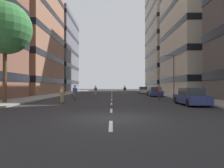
{
  "coord_description": "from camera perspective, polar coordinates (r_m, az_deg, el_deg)",
  "views": [
    {
      "loc": [
        0.05,
        -10.12,
        1.7
      ],
      "look_at": [
        0.0,
        24.77,
        2.05
      ],
      "focal_mm": 30.47,
      "sensor_mm": 36.0,
      "label": 1
    }
  ],
  "objects": [
    {
      "name": "sidewalk_left",
      "position": [
        37.96,
        -15.63,
        -3.01
      ],
      "size": [
        3.94,
        64.49,
        0.14
      ],
      "primitive_type": "cube",
      "color": "gray",
      "rests_on": "ground_plane"
    },
    {
      "name": "building_right_mid",
      "position": [
        45.74,
        27.97,
        13.23
      ],
      "size": [
        17.51,
        17.61,
        24.94
      ],
      "color": "#BCB29E",
      "rests_on": "ground_plane"
    },
    {
      "name": "skater_2",
      "position": [
        23.67,
        14.2,
        -2.21
      ],
      "size": [
        0.54,
        0.91,
        1.78
      ],
      "color": "brown",
      "rests_on": "ground_plane"
    },
    {
      "name": "skater_3",
      "position": [
        19.55,
        -14.66,
        -2.56
      ],
      "size": [
        0.53,
        0.9,
        1.78
      ],
      "color": "brown",
      "rests_on": "ground_plane"
    },
    {
      "name": "parked_car_near",
      "position": [
        31.93,
        12.75,
        -2.35
      ],
      "size": [
        1.82,
        4.4,
        1.52
      ],
      "color": "navy",
      "rests_on": "ground_plane"
    },
    {
      "name": "lane_markings",
      "position": [
        33.16,
        -0.0,
        -3.5
      ],
      "size": [
        0.16,
        52.2,
        0.01
      ],
      "color": "silver",
      "rests_on": "ground_plane"
    },
    {
      "name": "skater_0",
      "position": [
        30.0,
        -11.13,
        -1.87
      ],
      "size": [
        0.57,
        0.92,
        1.78
      ],
      "color": "brown",
      "rests_on": "ground_plane"
    },
    {
      "name": "streetlamp_right",
      "position": [
        31.48,
        17.5,
        3.9
      ],
      "size": [
        2.13,
        0.3,
        6.5
      ],
      "color": "#3F3F44",
      "rests_on": "sidewalk_right"
    },
    {
      "name": "skater_5",
      "position": [
        34.55,
        -4.86,
        -1.7
      ],
      "size": [
        0.56,
        0.92,
        1.78
      ],
      "color": "brown",
      "rests_on": "ground_plane"
    },
    {
      "name": "ground_plane",
      "position": [
        33.62,
        -0.0,
        -3.47
      ],
      "size": [
        140.71,
        140.71,
        0.0
      ],
      "primitive_type": "plane",
      "color": "#28282B"
    },
    {
      "name": "skater_1",
      "position": [
        36.21,
        3.94,
        -1.65
      ],
      "size": [
        0.55,
        0.92,
        1.78
      ],
      "color": "brown",
      "rests_on": "ground_plane"
    },
    {
      "name": "building_left_far",
      "position": [
        64.49,
        -19.08,
        8.72
      ],
      "size": [
        17.51,
        18.86,
        23.98
      ],
      "color": "slate",
      "rests_on": "ground_plane"
    },
    {
      "name": "building_right_far",
      "position": [
        65.76,
        19.15,
        14.14
      ],
      "size": [
        17.51,
        18.51,
        36.55
      ],
      "color": "#B2A893",
      "rests_on": "ground_plane"
    },
    {
      "name": "building_left_mid",
      "position": [
        47.67,
        -27.88,
        20.59
      ],
      "size": [
        17.51,
        17.91,
        37.54
      ],
      "color": "#9E6B51",
      "rests_on": "ground_plane"
    },
    {
      "name": "street_tree_near",
      "position": [
        21.56,
        -29.35,
        14.36
      ],
      "size": [
        4.98,
        4.98,
        9.6
      ],
      "color": "#4C3823",
      "rests_on": "sidewalk_left"
    },
    {
      "name": "parked_car_far",
      "position": [
        43.56,
        9.33,
        -1.88
      ],
      "size": [
        1.82,
        4.4,
        1.52
      ],
      "color": "#B2B7BF",
      "rests_on": "ground_plane"
    },
    {
      "name": "skater_4",
      "position": [
        23.55,
        -10.89,
        -2.3
      ],
      "size": [
        0.57,
        0.92,
        1.78
      ],
      "color": "brown",
      "rests_on": "ground_plane"
    },
    {
      "name": "sidewalk_right",
      "position": [
        37.93,
        15.65,
        -3.01
      ],
      "size": [
        3.94,
        64.49,
        0.14
      ],
      "primitive_type": "cube",
      "color": "gray",
      "rests_on": "ground_plane"
    },
    {
      "name": "parked_car_mid",
      "position": [
        18.22,
        22.71,
        -3.68
      ],
      "size": [
        1.82,
        4.4,
        1.52
      ],
      "color": "navy",
      "rests_on": "ground_plane"
    }
  ]
}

